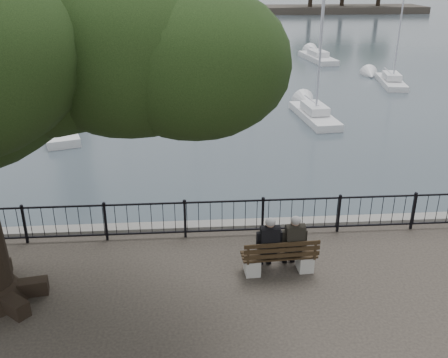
{
  "coord_description": "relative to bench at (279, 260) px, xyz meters",
  "views": [
    {
      "loc": [
        -0.83,
        -8.83,
        6.47
      ],
      "look_at": [
        0.0,
        2.5,
        1.6
      ],
      "focal_mm": 40.0,
      "sensor_mm": 36.0,
      "label": 1
    }
  ],
  "objects": [
    {
      "name": "lion_monument",
      "position": [
        0.87,
        49.2,
        0.93
      ],
      "size": [
        6.07,
        6.07,
        8.93
      ],
      "color": "slate",
      "rests_on": "ground"
    },
    {
      "name": "sailboat_h",
      "position": [
        -7.94,
        36.03,
        -0.93
      ],
      "size": [
        1.97,
        5.7,
        13.42
      ],
      "color": "silver",
      "rests_on": "ground"
    },
    {
      "name": "sailboat_f",
      "position": [
        1.82,
        33.6,
        -1.01
      ],
      "size": [
        2.89,
        5.1,
        9.49
      ],
      "color": "silver",
      "rests_on": "ground"
    },
    {
      "name": "person_right",
      "position": [
        0.31,
        0.12,
        0.34
      ],
      "size": [
        0.43,
        0.72,
        1.43
      ],
      "color": "black",
      "rests_on": "ground"
    },
    {
      "name": "sailboat_e",
      "position": [
        -12.41,
        32.65,
        -0.96
      ],
      "size": [
        3.17,
        4.99,
        11.44
      ],
      "color": "silver",
      "rests_on": "ground"
    },
    {
      "name": "sailboat_a",
      "position": [
        -8.25,
        14.06,
        -1.03
      ],
      "size": [
        2.95,
        5.31,
        8.75
      ],
      "color": "silver",
      "rests_on": "ground"
    },
    {
      "name": "sailboat_i",
      "position": [
        -0.16,
        38.76,
        -0.96
      ],
      "size": [
        3.92,
        6.2,
        12.66
      ],
      "color": "silver",
      "rests_on": "ground"
    },
    {
      "name": "person_left",
      "position": [
        -0.25,
        0.08,
        0.34
      ],
      "size": [
        0.43,
        0.72,
        1.43
      ],
      "color": "black",
      "rests_on": "ground"
    },
    {
      "name": "bench",
      "position": [
        0.0,
        0.0,
        0.0
      ],
      "size": [
        1.73,
        0.61,
        0.9
      ],
      "color": "#9A9993",
      "rests_on": "ground"
    },
    {
      "name": "harbor",
      "position": [
        -1.13,
        2.27,
        -0.81
      ],
      "size": [
        260.0,
        260.0,
        1.2
      ],
      "color": "slate",
      "rests_on": "ground"
    },
    {
      "name": "railing",
      "position": [
        -1.13,
        1.77,
        0.24
      ],
      "size": [
        22.06,
        0.06,
        1.0
      ],
      "color": "black",
      "rests_on": "ground"
    },
    {
      "name": "sailboat_g",
      "position": [
        9.18,
        32.89,
        -1.0
      ],
      "size": [
        2.27,
        5.77,
        10.65
      ],
      "color": "silver",
      "rests_on": "ground"
    },
    {
      "name": "sailboat_c",
      "position": [
        4.66,
        15.49,
        -1.02
      ],
      "size": [
        1.78,
        4.96,
        9.09
      ],
      "color": "silver",
      "rests_on": "ground"
    },
    {
      "name": "sailboat_j",
      "position": [
        2.95,
        27.87,
        -1.01
      ],
      "size": [
        1.31,
        4.61,
        9.46
      ],
      "color": "silver",
      "rests_on": "ground"
    },
    {
      "name": "sailboat_b",
      "position": [
        -1.55,
        22.24,
        -0.99
      ],
      "size": [
        2.06,
        5.9,
        11.38
      ],
      "color": "silver",
      "rests_on": "ground"
    },
    {
      "name": "sailboat_d",
      "position": [
        11.84,
        23.25,
        -1.04
      ],
      "size": [
        2.1,
        4.87,
        7.95
      ],
      "color": "silver",
      "rests_on": "ground"
    }
  ]
}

